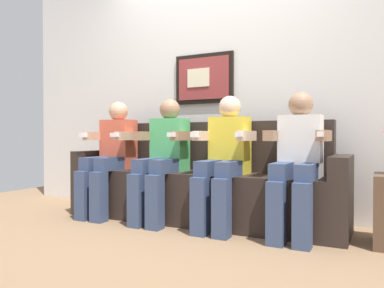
{
  "coord_description": "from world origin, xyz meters",
  "views": [
    {
      "loc": [
        1.46,
        -2.72,
        0.76
      ],
      "look_at": [
        0.0,
        0.15,
        0.7
      ],
      "focal_mm": 35.13,
      "sensor_mm": 36.0,
      "label": 1
    }
  ],
  "objects_px": {
    "person_leftmost": "(111,153)",
    "person_rightmost": "(297,158)",
    "person_right_center": "(224,156)",
    "couch": "(201,187)",
    "person_left_center": "(163,154)"
  },
  "relations": [
    {
      "from": "couch",
      "to": "person_left_center",
      "type": "xyz_separation_m",
      "value": [
        -0.3,
        -0.17,
        0.29
      ]
    },
    {
      "from": "person_left_center",
      "to": "person_leftmost",
      "type": "bearing_deg",
      "value": -179.95
    },
    {
      "from": "person_right_center",
      "to": "person_rightmost",
      "type": "xyz_separation_m",
      "value": [
        0.59,
        0.0,
        -0.0
      ]
    },
    {
      "from": "person_leftmost",
      "to": "person_left_center",
      "type": "height_order",
      "value": "same"
    },
    {
      "from": "couch",
      "to": "person_leftmost",
      "type": "distance_m",
      "value": 0.95
    },
    {
      "from": "person_right_center",
      "to": "couch",
      "type": "bearing_deg",
      "value": 150.27
    },
    {
      "from": "person_right_center",
      "to": "person_rightmost",
      "type": "bearing_deg",
      "value": 0.05
    },
    {
      "from": "person_leftmost",
      "to": "person_left_center",
      "type": "distance_m",
      "value": 0.59
    },
    {
      "from": "person_leftmost",
      "to": "person_right_center",
      "type": "bearing_deg",
      "value": 0.0
    },
    {
      "from": "person_leftmost",
      "to": "person_rightmost",
      "type": "relative_size",
      "value": 1.0
    },
    {
      "from": "person_right_center",
      "to": "person_rightmost",
      "type": "relative_size",
      "value": 1.0
    },
    {
      "from": "couch",
      "to": "person_right_center",
      "type": "bearing_deg",
      "value": -29.73
    },
    {
      "from": "person_left_center",
      "to": "person_rightmost",
      "type": "height_order",
      "value": "same"
    },
    {
      "from": "person_leftmost",
      "to": "person_right_center",
      "type": "xyz_separation_m",
      "value": [
        1.18,
        0.0,
        0.0
      ]
    },
    {
      "from": "person_leftmost",
      "to": "person_rightmost",
      "type": "distance_m",
      "value": 1.78
    }
  ]
}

